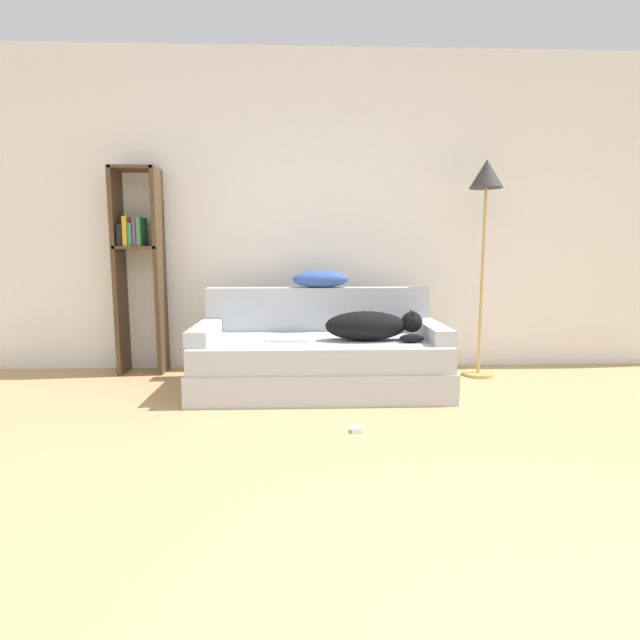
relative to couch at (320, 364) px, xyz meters
The scene contains 12 objects.
ground_plane 2.16m from the couch, 87.83° to the right, with size 20.00×20.00×0.00m, color tan.
wall_back 1.40m from the couch, 84.03° to the left, with size 7.90×0.06×2.70m.
couch is the anchor object (origin of this frame).
couch_backrest 0.54m from the couch, 90.00° to the left, with size 1.78×0.15×0.35m.
couch_arm_left 0.87m from the couch, behind, with size 0.15×0.74×0.11m.
couch_arm_right 0.87m from the couch, ahead, with size 0.15×0.74×0.11m.
dog 0.49m from the couch, 14.46° to the right, with size 0.70×0.27×0.22m.
laptop 0.32m from the couch, 165.79° to the right, with size 0.32×0.23×0.02m.
throw_pillow 0.73m from the couch, 86.45° to the left, with size 0.45×0.22×0.13m.
bookshelf 1.77m from the couch, 158.06° to the left, with size 0.37×0.26×1.70m.
floor_lamp 1.87m from the couch, 15.76° to the left, with size 0.26×0.26×1.74m.
power_adapter 0.93m from the couch, 78.68° to the right, with size 0.06×0.06×0.03m.
Camera 1 is at (-0.21, -1.47, 1.02)m, focal length 28.00 mm.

